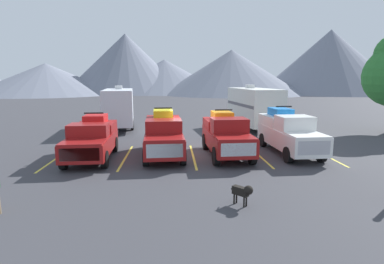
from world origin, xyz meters
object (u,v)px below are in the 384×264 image
Objects in this scene: pickup_truck_b at (164,134)px; camper_trailer_b at (254,106)px; pickup_truck_d at (288,132)px; dog at (244,191)px; camper_trailer_a at (119,107)px; pickup_truck_c at (226,134)px; pickup_truck_a at (92,138)px.

camper_trailer_b is at bearing 49.80° from pickup_truck_b.
camper_trailer_b is (0.16, 8.51, 0.75)m from pickup_truck_d.
pickup_truck_b is 7.89m from dog.
pickup_truck_d is 14.59m from camper_trailer_a.
dog is at bearing -94.79° from pickup_truck_c.
pickup_truck_c reaches higher than pickup_truck_a.
pickup_truck_d reaches higher than dog.
camper_trailer_a is at bearing 91.25° from pickup_truck_a.
pickup_truck_a is at bearing -176.51° from pickup_truck_d.
camper_trailer_b reaches higher than pickup_truck_b.
pickup_truck_d reaches higher than pickup_truck_a.
camper_trailer_b reaches higher than dog.
pickup_truck_a is 0.65× the size of camper_trailer_b.
pickup_truck_a is at bearing -173.26° from pickup_truck_b.
camper_trailer_a reaches higher than pickup_truck_c.
camper_trailer_b is (11.22, 9.19, 0.86)m from pickup_truck_a.
pickup_truck_b is 7.09× the size of dog.
pickup_truck_c is at bearing 85.21° from dog.
camper_trailer_a is (-11.28, 9.23, 0.71)m from pickup_truck_d.
camper_trailer_b is at bearing -3.57° from camper_trailer_a.
pickup_truck_a is 0.98× the size of pickup_truck_c.
dog is at bearing -67.46° from camper_trailer_a.
camper_trailer_a is 18.20m from dog.
camper_trailer_a is at bearing 112.54° from dog.
pickup_truck_b is at bearing -66.78° from camper_trailer_a.
camper_trailer_b reaches higher than pickup_truck_d.
camper_trailer_b is (7.38, 8.74, 0.78)m from pickup_truck_b.
dog is at bearing -45.50° from pickup_truck_a.
camper_trailer_a is at bearing 176.43° from camper_trailer_b.
camper_trailer_a is 0.91× the size of camper_trailer_b.
pickup_truck_a is at bearing -140.68° from camper_trailer_b.
pickup_truck_b is 1.03× the size of pickup_truck_c.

